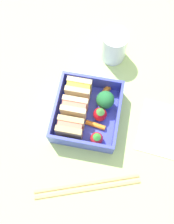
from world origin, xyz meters
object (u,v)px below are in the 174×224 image
sandwich_left (70,128)px  broccoli_floret (105,100)px  sandwich_center_left (75,108)px  carrot_stick_far_left (104,93)px  folded_napkin (165,131)px  sandwich_center (79,90)px  strawberry_left (100,114)px  strawberry_far_left (97,138)px  drinking_glass (114,46)px  chopstick_pair (88,187)px  carrot_stick_left (95,125)px

sandwich_left → broccoli_floret: 9.63cm
sandwich_center_left → carrot_stick_far_left: sandwich_center_left is taller
folded_napkin → sandwich_center: bearing=76.7°
sandwich_center → strawberry_left: (-4.45, -5.57, -0.87)cm
broccoli_floret → folded_napkin: (-3.38, -14.15, -3.72)cm
broccoli_floret → strawberry_far_left: bearing=177.4°
strawberry_left → drinking_glass: bearing=-1.3°
sandwich_left → strawberry_left: (4.38, -5.57, -0.87)cm
drinking_glass → chopstick_pair: bearing=179.5°
broccoli_floret → drinking_glass: bearing=0.8°
carrot_stick_far_left → folded_napkin: carrot_stick_far_left is taller
strawberry_left → carrot_stick_far_left: 5.51cm
sandwich_center → broccoli_floret: sandwich_center is taller
sandwich_center_left → folded_napkin: size_ratio=0.44×
sandwich_center_left → strawberry_far_left: sandwich_center_left is taller
chopstick_pair → folded_napkin: 20.78cm
sandwich_left → carrot_stick_far_left: bearing=-29.9°
strawberry_far_left → chopstick_pair: (-9.74, 0.11, -2.34)cm
broccoli_floret → folded_napkin: broccoli_floret is taller
sandwich_left → carrot_stick_far_left: (9.81, -5.64, -1.79)cm
carrot_stick_far_left → broccoli_floret: bearing=-168.2°
sandwich_center → strawberry_left: size_ratio=1.50×
strawberry_left → drinking_glass: size_ratio=0.46×
strawberry_far_left → broccoli_floret: bearing=-2.6°
sandwich_center_left → strawberry_left: size_ratio=1.50×
sandwich_left → chopstick_pair: sandwich_left is taller
strawberry_far_left → strawberry_left: strawberry_left is taller
carrot_stick_left → drinking_glass: bearing=-2.9°
drinking_glass → sandwich_left: bearing=164.3°
carrot_stick_left → folded_napkin: carrot_stick_left is taller
carrot_stick_left → broccoli_floret: broccoli_floret is taller
sandwich_center → chopstick_pair: bearing=-163.9°
sandwich_center_left → folded_napkin: 20.60cm
strawberry_far_left → folded_napkin: size_ratio=0.27×
sandwich_center → strawberry_left: bearing=-128.6°
folded_napkin → carrot_stick_far_left: bearing=68.5°
sandwich_center_left → carrot_stick_far_left: bearing=-46.2°
broccoli_floret → drinking_glass: drinking_glass is taller
sandwich_center → chopstick_pair: size_ratio=0.25×
folded_napkin → sandwich_left: bearing=101.2°
strawberry_far_left → folded_napkin: bearing=-71.0°
sandwich_center_left → carrot_stick_left: (-2.28, -4.99, -1.97)cm
sandwich_center → broccoli_floret: size_ratio=1.14×
strawberry_far_left → carrot_stick_left: bearing=14.1°
chopstick_pair → drinking_glass: drinking_glass is taller
carrot_stick_left → folded_napkin: (1.89, -15.31, -1.52)cm
carrot_stick_left → strawberry_far_left: bearing=-165.9°
carrot_stick_left → sandwich_center: bearing=36.7°
strawberry_far_left → strawberry_left: (5.35, 0.20, 0.13)cm
carrot_stick_far_left → sandwich_center_left: bearing=133.8°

